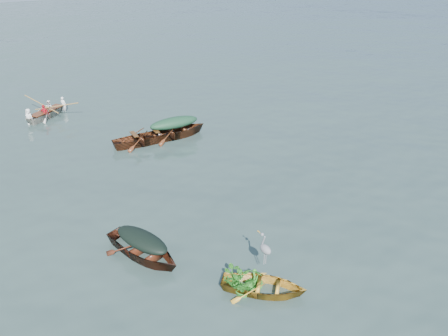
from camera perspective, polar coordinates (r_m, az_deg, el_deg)
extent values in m
plane|color=#2E403C|center=(15.61, -0.36, -3.98)|extent=(140.00, 140.00, 0.00)
imported|color=orange|center=(11.86, 5.17, -15.80)|extent=(2.78, 2.79, 0.72)
imported|color=#461810|center=(13.13, -10.46, -11.27)|extent=(2.31, 3.73, 0.86)
imported|color=#552D13|center=(20.70, -6.44, 4.00)|extent=(4.38, 1.62, 1.00)
imported|color=#602C18|center=(20.22, -10.20, 3.15)|extent=(4.19, 1.64, 0.94)
imported|color=beige|center=(24.86, -21.97, 6.16)|extent=(3.60, 2.94, 0.82)
ellipsoid|color=black|center=(12.75, -10.70, -9.03)|extent=(1.27, 2.05, 0.40)
ellipsoid|color=#193E27|center=(20.42, -6.55, 5.96)|extent=(2.41, 0.89, 0.52)
imported|color=#27651A|center=(11.49, 2.53, -12.99)|extent=(1.13, 1.13, 0.60)
imported|color=silver|center=(24.62, -22.29, 7.88)|extent=(2.64, 2.24, 0.76)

